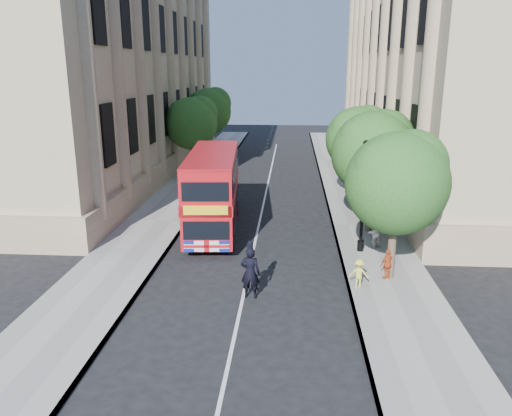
% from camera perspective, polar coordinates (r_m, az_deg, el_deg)
% --- Properties ---
extents(ground, '(120.00, 120.00, 0.00)m').
position_cam_1_polar(ground, '(18.23, -1.79, -11.48)').
color(ground, black).
rests_on(ground, ground).
extents(pavement_right, '(3.50, 80.00, 0.12)m').
position_cam_1_polar(pavement_right, '(27.70, 12.30, -2.02)').
color(pavement_right, gray).
rests_on(pavement_right, ground).
extents(pavement_left, '(3.50, 80.00, 0.12)m').
position_cam_1_polar(pavement_left, '(28.41, -11.32, -1.52)').
color(pavement_left, gray).
rests_on(pavement_left, ground).
extents(building_right, '(12.00, 38.00, 18.00)m').
position_cam_1_polar(building_right, '(41.91, 21.71, 15.58)').
color(building_right, tan).
rests_on(building_right, ground).
extents(building_left, '(12.00, 38.00, 18.00)m').
position_cam_1_polar(building_left, '(43.03, -17.72, 15.91)').
color(building_left, tan).
rests_on(building_left, ground).
extents(tree_right_near, '(4.00, 4.00, 6.08)m').
position_cam_1_polar(tree_right_near, '(20.02, 15.93, 3.34)').
color(tree_right_near, '#473828').
rests_on(tree_right_near, ground).
extents(tree_right_mid, '(4.20, 4.20, 6.37)m').
position_cam_1_polar(tree_right_mid, '(25.79, 13.36, 6.63)').
color(tree_right_mid, '#473828').
rests_on(tree_right_mid, ground).
extents(tree_right_far, '(4.00, 4.00, 6.15)m').
position_cam_1_polar(tree_right_far, '(31.69, 11.68, 8.12)').
color(tree_right_far, '#473828').
rests_on(tree_right_far, ground).
extents(tree_left_far, '(4.00, 4.00, 6.30)m').
position_cam_1_polar(tree_left_far, '(39.12, -7.33, 9.90)').
color(tree_left_far, '#473828').
rests_on(tree_left_far, ground).
extents(tree_left_back, '(4.20, 4.20, 6.65)m').
position_cam_1_polar(tree_left_back, '(46.94, -5.41, 11.23)').
color(tree_left_back, '#473828').
rests_on(tree_left_back, ground).
extents(lamp_post, '(0.32, 0.32, 5.16)m').
position_cam_1_polar(lamp_post, '(23.11, 12.14, 0.78)').
color(lamp_post, black).
rests_on(lamp_post, pavement_right).
extents(double_decker_bus, '(3.02, 8.98, 4.07)m').
position_cam_1_polar(double_decker_bus, '(26.07, -4.91, 2.18)').
color(double_decker_bus, '#A80B11').
rests_on(double_decker_bus, ground).
extents(box_van, '(2.16, 4.93, 2.78)m').
position_cam_1_polar(box_van, '(30.04, -4.77, 2.25)').
color(box_van, black).
rests_on(box_van, ground).
extents(police_constable, '(0.76, 0.53, 1.99)m').
position_cam_1_polar(police_constable, '(18.69, -0.67, -7.39)').
color(police_constable, black).
rests_on(police_constable, ground).
extents(woman_pedestrian, '(0.90, 0.88, 1.47)m').
position_cam_1_polar(woman_pedestrian, '(24.18, 13.27, -2.73)').
color(woman_pedestrian, silver).
rests_on(woman_pedestrian, pavement_right).
extents(child_a, '(0.78, 0.63, 1.25)m').
position_cam_1_polar(child_a, '(20.79, 14.82, -6.24)').
color(child_a, '#C34B22').
rests_on(child_a, pavement_right).
extents(child_b, '(0.81, 0.55, 1.16)m').
position_cam_1_polar(child_b, '(19.76, 11.68, -7.34)').
color(child_b, '#D5CF48').
rests_on(child_b, pavement_right).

